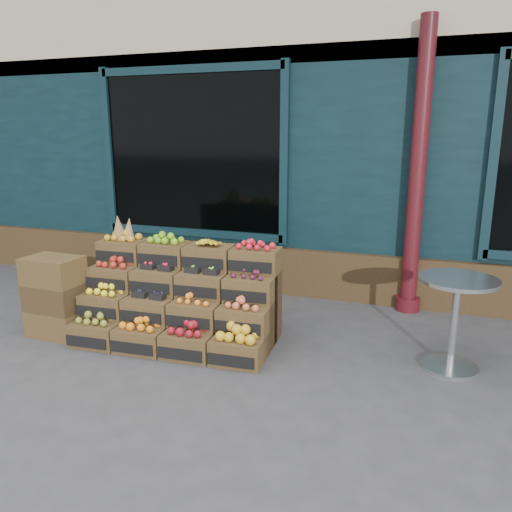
% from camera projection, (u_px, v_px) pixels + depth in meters
% --- Properties ---
extents(ground, '(60.00, 60.00, 0.00)m').
position_uv_depth(ground, '(251.00, 370.00, 4.36)').
color(ground, '#3A3A3C').
rests_on(ground, ground).
extents(shop_facade, '(12.00, 6.24, 4.80)m').
position_uv_depth(shop_facade, '(354.00, 109.00, 8.45)').
color(shop_facade, black).
rests_on(shop_facade, ground).
extents(crate_display, '(1.96, 1.04, 1.19)m').
position_uv_depth(crate_display, '(180.00, 303.00, 4.97)').
color(crate_display, '#4A371D').
rests_on(crate_display, ground).
extents(spare_crates, '(0.56, 0.40, 0.82)m').
position_uv_depth(spare_crates, '(56.00, 297.00, 5.03)').
color(spare_crates, '#4A371D').
rests_on(spare_crates, ground).
extents(bistro_table, '(0.66, 0.66, 0.83)m').
position_uv_depth(bistro_table, '(455.00, 313.00, 4.27)').
color(bistro_table, silver).
rests_on(bistro_table, ground).
extents(shopkeeper, '(0.85, 0.65, 2.11)m').
position_uv_depth(shopkeeper, '(218.00, 202.00, 7.07)').
color(shopkeeper, '#14481F').
rests_on(shopkeeper, ground).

